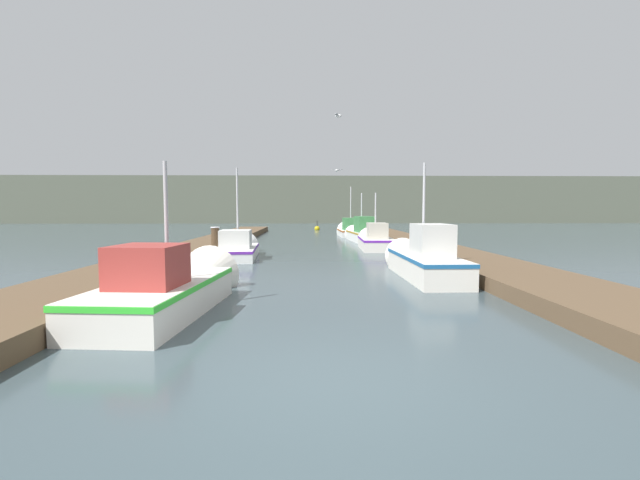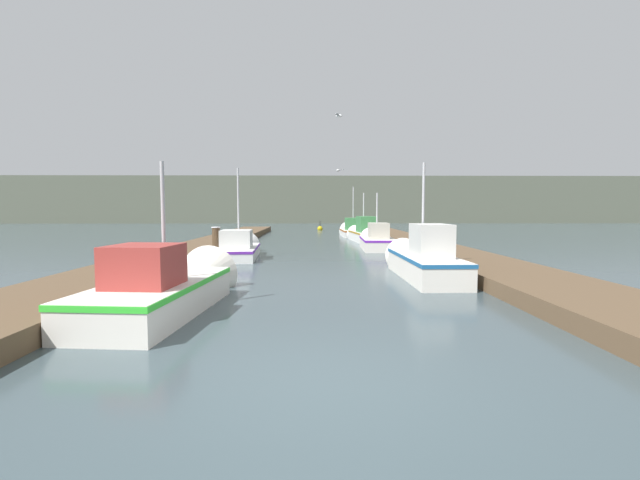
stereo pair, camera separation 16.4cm
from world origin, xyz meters
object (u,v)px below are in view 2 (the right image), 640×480
at_px(fishing_boat_2, 240,248).
at_px(mooring_piling_2, 365,226).
at_px(fishing_boat_3, 376,240).
at_px(fishing_boat_0, 171,286).
at_px(mooring_piling_0, 216,243).
at_px(channel_buoy, 320,229).
at_px(mooring_piling_1, 446,256).
at_px(seagull_lead, 338,170).
at_px(fishing_boat_5, 353,230).
at_px(fishing_boat_4, 363,233).
at_px(seagull_1, 339,116).
at_px(fishing_boat_1, 422,260).

xyz_separation_m(fishing_boat_2, mooring_piling_2, (7.51, 17.08, 0.26)).
bearing_deg(fishing_boat_2, fishing_boat_3, 26.01).
height_order(fishing_boat_0, mooring_piling_0, fishing_boat_0).
distance_m(fishing_boat_0, channel_buoy, 32.80).
height_order(mooring_piling_1, channel_buoy, mooring_piling_1).
bearing_deg(seagull_lead, fishing_boat_5, -81.49).
bearing_deg(fishing_boat_3, mooring_piling_2, 87.77).
bearing_deg(channel_buoy, fishing_boat_3, -82.35).
bearing_deg(fishing_boat_4, fishing_boat_3, -94.04).
distance_m(fishing_boat_0, seagull_1, 11.21).
bearing_deg(fishing_boat_5, mooring_piling_0, -117.07).
relative_size(fishing_boat_0, fishing_boat_2, 1.03).
bearing_deg(mooring_piling_2, mooring_piling_1, -90.26).
xyz_separation_m(fishing_boat_0, fishing_boat_2, (-0.22, 9.60, -0.07)).
distance_m(fishing_boat_0, fishing_boat_2, 9.61).
bearing_deg(fishing_boat_3, seagull_1, -114.94).
bearing_deg(fishing_boat_1, mooring_piling_2, 86.90).
relative_size(fishing_boat_0, fishing_boat_4, 0.97).
bearing_deg(fishing_boat_4, seagull_lead, -112.95).
height_order(mooring_piling_0, mooring_piling_2, mooring_piling_0).
height_order(mooring_piling_0, seagull_1, seagull_1).
distance_m(fishing_boat_4, mooring_piling_2, 8.49).
height_order(fishing_boat_0, mooring_piling_2, fishing_boat_0).
distance_m(fishing_boat_2, seagull_lead, 6.24).
height_order(fishing_boat_0, fishing_boat_2, fishing_boat_2).
relative_size(fishing_boat_4, seagull_lead, 9.70).
height_order(fishing_boat_1, seagull_lead, seagull_lead).
xyz_separation_m(fishing_boat_3, channel_buoy, (-2.60, 19.34, -0.27)).
xyz_separation_m(channel_buoy, seagull_1, (0.38, -23.65, 5.70)).
relative_size(fishing_boat_2, fishing_boat_4, 0.94).
relative_size(fishing_boat_0, mooring_piling_0, 3.96).
bearing_deg(mooring_piling_1, fishing_boat_4, 94.30).
bearing_deg(fishing_boat_5, fishing_boat_1, -90.95).
relative_size(fishing_boat_4, channel_buoy, 5.34).
height_order(fishing_boat_0, seagull_1, seagull_1).
distance_m(fishing_boat_2, mooring_piling_2, 18.66).
height_order(fishing_boat_3, mooring_piling_1, fishing_boat_3).
distance_m(fishing_boat_1, fishing_boat_2, 8.56).
xyz_separation_m(fishing_boat_2, channel_buoy, (3.86, 22.99, -0.22)).
height_order(mooring_piling_1, seagull_1, seagull_1).
bearing_deg(seagull_1, mooring_piling_0, -59.15).
xyz_separation_m(channel_buoy, seagull_lead, (0.55, -20.38, 3.78)).
bearing_deg(mooring_piling_0, fishing_boat_0, -83.36).
xyz_separation_m(fishing_boat_5, seagull_lead, (-1.77, -11.20, 3.50)).
relative_size(fishing_boat_3, seagull_1, 8.64).
height_order(mooring_piling_1, mooring_piling_2, mooring_piling_2).
bearing_deg(mooring_piling_0, seagull_lead, 34.66).
relative_size(fishing_boat_0, seagull_lead, 9.36).
xyz_separation_m(fishing_boat_0, seagull_lead, (4.19, 12.22, 3.50)).
xyz_separation_m(fishing_boat_0, mooring_piling_2, (7.29, 26.69, 0.19)).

